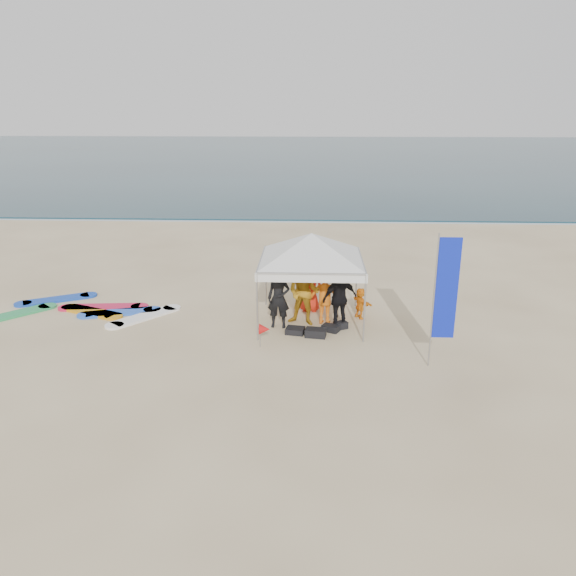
{
  "coord_description": "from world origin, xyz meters",
  "views": [
    {
      "loc": [
        1.23,
        -12.13,
        6.02
      ],
      "look_at": [
        0.61,
        2.6,
        1.2
      ],
      "focal_mm": 35.0,
      "sensor_mm": 36.0,
      "label": 1
    }
  ],
  "objects_px": {
    "person_black_b": "(340,298)",
    "marker_pennant": "(265,329)",
    "person_seated": "(360,303)",
    "feather_flag": "(445,290)",
    "surfboard_spread": "(89,310)",
    "person_orange_b": "(310,287)",
    "person_yellow": "(304,292)",
    "person_black_a": "(279,298)",
    "canopy_tent": "(312,234)",
    "person_orange_a": "(325,295)"
  },
  "relations": [
    {
      "from": "person_orange_a",
      "to": "surfboard_spread",
      "type": "bearing_deg",
      "value": 5.46
    },
    {
      "from": "person_yellow",
      "to": "marker_pennant",
      "type": "bearing_deg",
      "value": -104.3
    },
    {
      "from": "canopy_tent",
      "to": "surfboard_spread",
      "type": "xyz_separation_m",
      "value": [
        -6.79,
        0.6,
        -2.59
      ]
    },
    {
      "from": "person_orange_b",
      "to": "marker_pennant",
      "type": "xyz_separation_m",
      "value": [
        -1.16,
        -2.76,
        -0.29
      ]
    },
    {
      "from": "feather_flag",
      "to": "person_black_b",
      "type": "bearing_deg",
      "value": 134.59
    },
    {
      "from": "feather_flag",
      "to": "surfboard_spread",
      "type": "distance_m",
      "value": 10.64
    },
    {
      "from": "person_black_a",
      "to": "marker_pennant",
      "type": "distance_m",
      "value": 1.49
    },
    {
      "from": "person_black_b",
      "to": "marker_pennant",
      "type": "xyz_separation_m",
      "value": [
        -1.99,
        -1.4,
        -0.4
      ]
    },
    {
      "from": "person_orange_a",
      "to": "person_orange_b",
      "type": "relative_size",
      "value": 1.08
    },
    {
      "from": "person_orange_b",
      "to": "canopy_tent",
      "type": "xyz_separation_m",
      "value": [
        0.03,
        -0.91,
        1.84
      ]
    },
    {
      "from": "person_black_b",
      "to": "feather_flag",
      "type": "bearing_deg",
      "value": 107.82
    },
    {
      "from": "person_yellow",
      "to": "feather_flag",
      "type": "xyz_separation_m",
      "value": [
        3.31,
        -2.61,
        0.96
      ]
    },
    {
      "from": "feather_flag",
      "to": "person_black_a",
      "type": "bearing_deg",
      "value": 149.59
    },
    {
      "from": "person_orange_b",
      "to": "canopy_tent",
      "type": "bearing_deg",
      "value": 97.46
    },
    {
      "from": "person_orange_b",
      "to": "person_seated",
      "type": "height_order",
      "value": "person_orange_b"
    },
    {
      "from": "surfboard_spread",
      "to": "person_orange_a",
      "type": "bearing_deg",
      "value": -5.15
    },
    {
      "from": "person_yellow",
      "to": "surfboard_spread",
      "type": "bearing_deg",
      "value": -170.44
    },
    {
      "from": "surfboard_spread",
      "to": "person_seated",
      "type": "bearing_deg",
      "value": -1.56
    },
    {
      "from": "person_black_a",
      "to": "marker_pennant",
      "type": "bearing_deg",
      "value": -96.52
    },
    {
      "from": "person_yellow",
      "to": "marker_pennant",
      "type": "relative_size",
      "value": 3.05
    },
    {
      "from": "feather_flag",
      "to": "marker_pennant",
      "type": "distance_m",
      "value": 4.63
    },
    {
      "from": "person_black_a",
      "to": "person_yellow",
      "type": "bearing_deg",
      "value": 24.92
    },
    {
      "from": "person_yellow",
      "to": "person_seated",
      "type": "xyz_separation_m",
      "value": [
        1.66,
        0.55,
        -0.51
      ]
    },
    {
      "from": "person_black_a",
      "to": "person_yellow",
      "type": "xyz_separation_m",
      "value": [
        0.7,
        0.25,
        0.11
      ]
    },
    {
      "from": "canopy_tent",
      "to": "feather_flag",
      "type": "relative_size",
      "value": 1.22
    },
    {
      "from": "person_yellow",
      "to": "feather_flag",
      "type": "bearing_deg",
      "value": -21.92
    },
    {
      "from": "person_seated",
      "to": "surfboard_spread",
      "type": "bearing_deg",
      "value": 57.76
    },
    {
      "from": "person_yellow",
      "to": "person_black_b",
      "type": "height_order",
      "value": "person_yellow"
    },
    {
      "from": "person_seated",
      "to": "marker_pennant",
      "type": "height_order",
      "value": "person_seated"
    },
    {
      "from": "feather_flag",
      "to": "person_orange_b",
      "type": "bearing_deg",
      "value": 130.31
    },
    {
      "from": "person_black_b",
      "to": "marker_pennant",
      "type": "distance_m",
      "value": 2.47
    },
    {
      "from": "person_black_a",
      "to": "surfboard_spread",
      "type": "relative_size",
      "value": 0.31
    },
    {
      "from": "person_yellow",
      "to": "canopy_tent",
      "type": "relative_size",
      "value": 0.49
    },
    {
      "from": "person_yellow",
      "to": "person_orange_a",
      "type": "bearing_deg",
      "value": 28.21
    },
    {
      "from": "person_black_a",
      "to": "person_black_b",
      "type": "xyz_separation_m",
      "value": [
        1.7,
        -0.01,
        0.03
      ]
    },
    {
      "from": "canopy_tent",
      "to": "feather_flag",
      "type": "xyz_separation_m",
      "value": [
        3.11,
        -2.79,
        -0.69
      ]
    },
    {
      "from": "canopy_tent",
      "to": "person_seated",
      "type": "bearing_deg",
      "value": 14.44
    },
    {
      "from": "person_seated",
      "to": "feather_flag",
      "type": "xyz_separation_m",
      "value": [
        1.65,
        -3.16,
        1.47
      ]
    },
    {
      "from": "canopy_tent",
      "to": "person_yellow",
      "type": "bearing_deg",
      "value": -138.23
    },
    {
      "from": "person_yellow",
      "to": "feather_flag",
      "type": "distance_m",
      "value": 4.32
    },
    {
      "from": "marker_pennant",
      "to": "surfboard_spread",
      "type": "bearing_deg",
      "value": 156.38
    },
    {
      "from": "marker_pennant",
      "to": "person_seated",
      "type": "bearing_deg",
      "value": 40.03
    },
    {
      "from": "feather_flag",
      "to": "person_orange_a",
      "type": "bearing_deg",
      "value": 134.55
    },
    {
      "from": "person_yellow",
      "to": "person_orange_b",
      "type": "height_order",
      "value": "person_yellow"
    },
    {
      "from": "person_yellow",
      "to": "canopy_tent",
      "type": "distance_m",
      "value": 1.67
    },
    {
      "from": "person_orange_a",
      "to": "person_black_b",
      "type": "relative_size",
      "value": 0.94
    },
    {
      "from": "marker_pennant",
      "to": "person_orange_b",
      "type": "bearing_deg",
      "value": 67.19
    },
    {
      "from": "person_black_a",
      "to": "canopy_tent",
      "type": "height_order",
      "value": "canopy_tent"
    },
    {
      "from": "feather_flag",
      "to": "marker_pennant",
      "type": "bearing_deg",
      "value": 167.71
    },
    {
      "from": "person_black_b",
      "to": "person_orange_b",
      "type": "bearing_deg",
      "value": -85.32
    }
  ]
}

